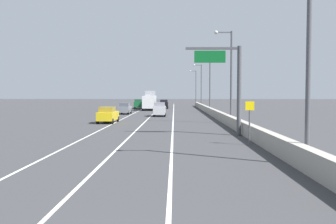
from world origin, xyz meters
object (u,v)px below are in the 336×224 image
Objects in this scene: overhead_sign_gantry at (230,79)px; speed_advisory_sign at (250,120)px; car_yellow_5 at (108,115)px; car_red_1 at (142,104)px; lamp_post_right_fourth at (200,83)px; car_silver_0 at (160,109)px; box_truck at (150,101)px; lamp_post_right_second at (229,71)px; lamp_post_right_third at (209,79)px; car_gray_4 at (125,108)px; car_green_2 at (138,104)px; lamp_post_right_fifth at (195,85)px; lamp_post_right_near at (304,39)px; car_black_3 at (164,104)px.

overhead_sign_gantry reaches higher than speed_advisory_sign.
speed_advisory_sign reaches higher than car_yellow_5.
car_red_1 is at bearing 89.98° from car_yellow_5.
car_silver_0 is at bearing -103.20° from lamp_post_right_fourth.
car_red_1 is 0.43× the size of box_truck.
lamp_post_right_second is 2.49× the size of car_red_1.
box_truck is (2.70, -13.85, 0.93)m from car_red_1.
lamp_post_right_second is 52.00m from car_red_1.
lamp_post_right_second and lamp_post_right_third have the same top height.
lamp_post_right_second is 25.18m from car_gray_4.
car_red_1 is 30.03m from car_gray_4.
car_yellow_5 is at bearing 133.73° from overhead_sign_gantry.
lamp_post_right_second is 1.00× the size of lamp_post_right_fourth.
lamp_post_right_third is 1.00× the size of lamp_post_right_fourth.
speed_advisory_sign is at bearing -91.17° from lamp_post_right_fourth.
lamp_post_right_second is 37.95m from box_truck.
car_green_2 is at bearing 102.33° from speed_advisory_sign.
lamp_post_right_fifth is 78.00m from car_yellow_5.
lamp_post_right_fourth is 53.01m from car_yellow_5.
lamp_post_right_third is (1.20, 44.24, 4.41)m from speed_advisory_sign.
lamp_post_right_near is 70.50m from car_green_2.
car_yellow_5 is (-14.26, 26.48, -5.21)m from lamp_post_right_near.
box_truck is (-10.39, 54.38, 0.10)m from speed_advisory_sign.
car_red_1 is at bearing -173.13° from lamp_post_right_fourth.
box_truck is (-11.58, 10.14, -4.31)m from lamp_post_right_third.
lamp_post_right_fourth is 2.68× the size of car_green_2.
overhead_sign_gantry is 1.69× the size of car_silver_0.
lamp_post_right_third is at bearing 88.45° from speed_advisory_sign.
lamp_post_right_fifth is at bearing 89.08° from speed_advisory_sign.
overhead_sign_gantry is at bearing -82.61° from car_black_3.
lamp_post_right_second is at bearing -53.03° from car_gray_4.
overhead_sign_gantry is 0.69× the size of lamp_post_right_second.
lamp_post_right_third is at bearing 90.15° from lamp_post_right_second.
lamp_post_right_third is at bearing 89.95° from lamp_post_right_near.
lamp_post_right_second is 51.46m from lamp_post_right_fourth.
lamp_post_right_fourth is at bearing 88.33° from overhead_sign_gantry.
lamp_post_right_near reaches higher than car_yellow_5.
lamp_post_right_third is 2.36× the size of car_yellow_5.
box_truck is (-11.65, 35.86, -4.31)m from lamp_post_right_second.
lamp_post_right_third is 2.47× the size of car_gray_4.
car_silver_0 is at bearing -78.32° from car_green_2.
car_silver_0 is at bearing 122.15° from lamp_post_right_second.
lamp_post_right_near is at bearing -61.69° from car_yellow_5.
overhead_sign_gantry is 13.41m from lamp_post_right_near.
car_black_3 is at bearing -9.47° from car_green_2.
car_black_3 is 0.47× the size of box_truck.
overhead_sign_gantry is at bearing -97.77° from lamp_post_right_second.
lamp_post_right_second is 45.79m from car_green_2.
lamp_post_right_fourth is 17.84m from car_green_2.
car_silver_0 reaches higher than car_yellow_5.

